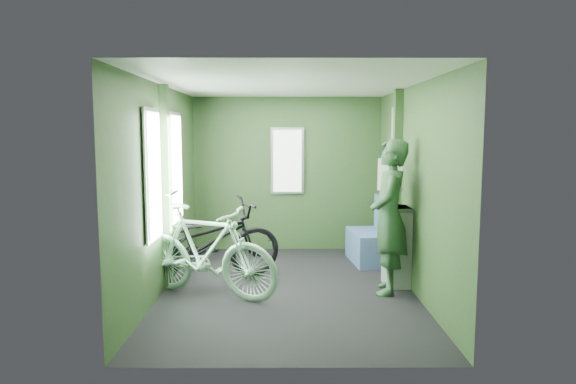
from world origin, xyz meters
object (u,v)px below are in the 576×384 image
at_px(bicycle_black, 206,282).
at_px(passenger, 389,217).
at_px(bicycle_mint, 206,297).
at_px(waste_box, 396,246).
at_px(bench_seat, 371,243).

bearing_deg(bicycle_black, passenger, -123.86).
height_order(bicycle_black, bicycle_mint, bicycle_mint).
bearing_deg(passenger, waste_box, 162.74).
height_order(passenger, bench_seat, passenger).
bearing_deg(waste_box, passenger, -119.09).
height_order(bicycle_mint, waste_box, waste_box).
bearing_deg(passenger, bicycle_black, -88.34).
height_order(passenger, waste_box, passenger).
relative_size(waste_box, bench_seat, 1.03).
distance_m(bicycle_mint, passenger, 2.19).
relative_size(bicycle_mint, passenger, 1.01).
xyz_separation_m(passenger, waste_box, (0.15, 0.26, -0.39)).
bearing_deg(bicycle_mint, waste_box, -53.90).
relative_size(passenger, waste_box, 1.84).
bearing_deg(bicycle_mint, passenger, -60.37).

